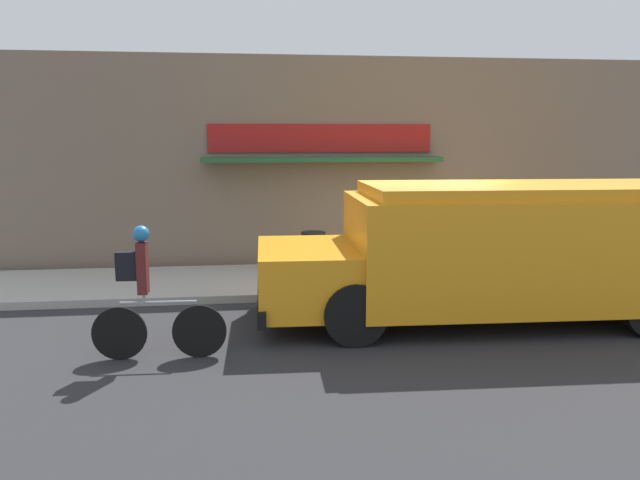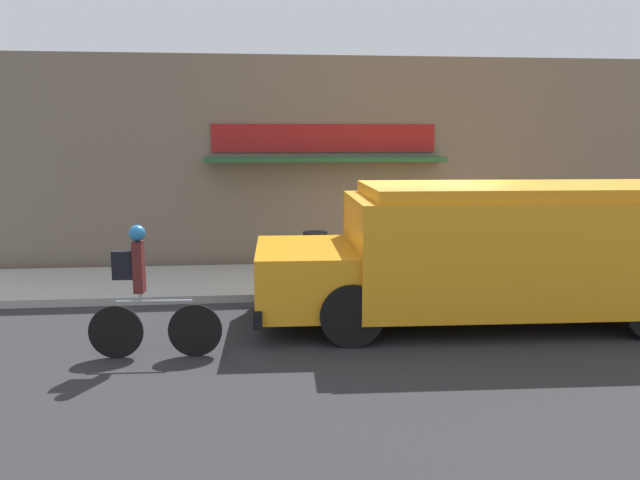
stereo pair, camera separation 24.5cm
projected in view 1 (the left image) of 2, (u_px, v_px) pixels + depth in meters
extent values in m
plane|color=#2B2B2D|center=(418.00, 298.00, 11.01)|extent=(70.00, 70.00, 0.00)
cube|color=#ADAAA3|center=(400.00, 277.00, 12.30)|extent=(28.00, 2.64, 0.14)
cube|color=#756656|center=(383.00, 163.00, 13.52)|extent=(17.84, 0.18, 4.49)
cube|color=maroon|center=(321.00, 138.00, 13.16)|extent=(4.74, 0.05, 0.59)
cube|color=#235633|center=(323.00, 159.00, 12.93)|extent=(4.97, 0.65, 0.10)
cube|color=orange|center=(528.00, 248.00, 9.57)|extent=(5.48, 2.55, 1.62)
cube|color=orange|center=(306.00, 276.00, 9.32)|extent=(1.49, 2.23, 0.89)
cube|color=orange|center=(531.00, 190.00, 9.43)|extent=(5.04, 2.34, 0.18)
cube|color=black|center=(262.00, 299.00, 9.31)|extent=(0.19, 2.33, 0.24)
cube|color=red|center=(411.00, 231.00, 10.84)|extent=(0.04, 0.44, 0.44)
cylinder|color=black|center=(337.00, 280.00, 10.44)|extent=(0.87, 0.29, 0.86)
cylinder|color=black|center=(355.00, 314.00, 8.41)|extent=(0.87, 0.29, 0.86)
cylinder|color=black|center=(579.00, 275.00, 10.82)|extent=(0.87, 0.29, 0.86)
cylinder|color=black|center=(199.00, 331.00, 7.96)|extent=(0.69, 0.06, 0.69)
cylinder|color=black|center=(119.00, 333.00, 7.87)|extent=(0.69, 0.06, 0.69)
cylinder|color=#999EA3|center=(158.00, 302.00, 7.85)|extent=(0.95, 0.07, 0.04)
cylinder|color=#999EA3|center=(144.00, 298.00, 7.83)|extent=(0.04, 0.04, 0.12)
cube|color=#561E1E|center=(143.00, 268.00, 7.77)|extent=(0.13, 0.20, 0.65)
sphere|color=#2375B7|center=(141.00, 234.00, 7.70)|extent=(0.21, 0.21, 0.21)
cube|color=black|center=(127.00, 266.00, 7.74)|extent=(0.26, 0.15, 0.36)
cylinder|color=#38383D|center=(313.00, 256.00, 11.91)|extent=(0.46, 0.46, 0.85)
cylinder|color=black|center=(313.00, 233.00, 11.83)|extent=(0.47, 0.47, 0.04)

